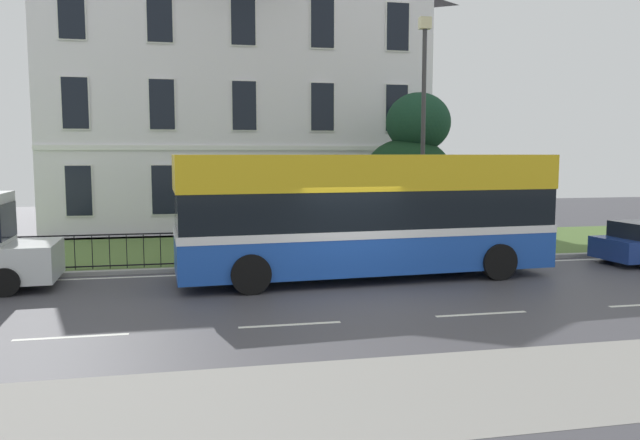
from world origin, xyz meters
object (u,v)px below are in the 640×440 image
(georgian_townhouse, at_px, (235,92))
(street_lamp_post, at_px, (423,121))
(evergreen_tree, at_px, (412,179))
(single_decker_bus, at_px, (366,213))

(georgian_townhouse, distance_m, street_lamp_post, 12.44)
(georgian_townhouse, relative_size, evergreen_tree, 2.86)
(georgian_townhouse, xyz_separation_m, evergreen_tree, (6.01, -7.87, -3.87))
(georgian_townhouse, height_order, street_lamp_post, georgian_townhouse)
(street_lamp_post, bearing_deg, evergreen_tree, 75.20)
(single_decker_bus, relative_size, street_lamp_post, 1.36)
(single_decker_bus, bearing_deg, street_lamp_post, 43.92)
(evergreen_tree, height_order, street_lamp_post, street_lamp_post)
(georgian_townhouse, bearing_deg, street_lamp_post, -65.29)
(evergreen_tree, xyz_separation_m, single_decker_bus, (-3.55, -6.18, -0.63))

